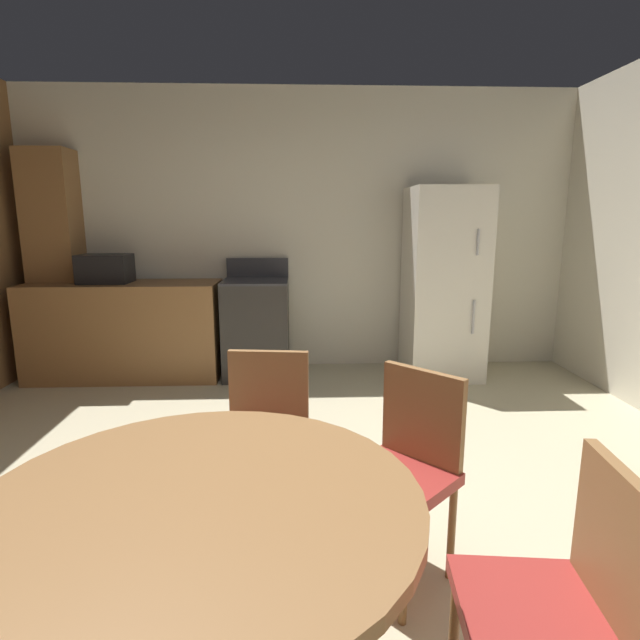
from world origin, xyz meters
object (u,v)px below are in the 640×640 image
(chair_north, at_px, (265,434))
(chair_east, at_px, (564,599))
(dining_table, at_px, (202,549))
(oven_range, at_px, (257,327))
(chair_northeast, at_px, (405,462))
(refrigerator, at_px, (444,284))
(microwave, at_px, (105,269))

(chair_north, bearing_deg, chair_east, 45.07)
(dining_table, distance_m, chair_east, 0.97)
(chair_east, height_order, chair_north, same)
(oven_range, distance_m, chair_east, 3.71)
(oven_range, bearing_deg, chair_northeast, -73.27)
(chair_northeast, relative_size, chair_north, 1.00)
(oven_range, xyz_separation_m, refrigerator, (1.76, -0.05, 0.41))
(chair_northeast, xyz_separation_m, chair_north, (-0.59, 0.29, 0.00))
(chair_north, bearing_deg, microwave, -140.64)
(refrigerator, relative_size, chair_north, 2.02)
(chair_east, bearing_deg, microwave, -48.99)
(microwave, relative_size, chair_northeast, 0.51)
(chair_northeast, xyz_separation_m, chair_east, (0.26, -0.77, 0.00))
(chair_north, bearing_deg, refrigerator, 154.53)
(refrigerator, bearing_deg, dining_table, -115.56)
(dining_table, relative_size, chair_northeast, 1.38)
(refrigerator, relative_size, chair_northeast, 2.02)
(dining_table, xyz_separation_m, chair_north, (0.11, 0.96, -0.10))
(microwave, bearing_deg, refrigerator, -0.92)
(chair_east, bearing_deg, chair_north, -45.07)
(dining_table, height_order, chair_north, chair_north)
(oven_range, relative_size, dining_table, 0.92)
(chair_east, bearing_deg, chair_northeast, -65.14)
(dining_table, xyz_separation_m, chair_northeast, (0.70, 0.66, -0.10))
(dining_table, bearing_deg, oven_range, 92.27)
(microwave, height_order, chair_east, microwave)
(oven_range, distance_m, chair_northeast, 2.90)
(oven_range, bearing_deg, microwave, -179.85)
(refrigerator, xyz_separation_m, microwave, (-3.12, 0.05, 0.15))
(dining_table, relative_size, chair_east, 1.38)
(chair_east, relative_size, chair_north, 1.00)
(chair_northeast, relative_size, chair_east, 1.00)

